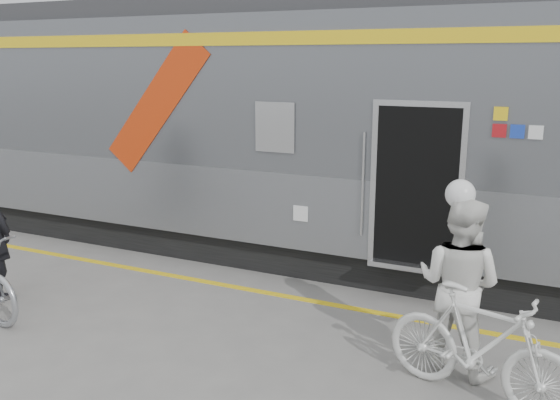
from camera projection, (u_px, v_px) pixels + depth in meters
The scene contains 6 objects.
ground at pixel (171, 361), 6.40m from camera, with size 90.00×90.00×0.00m, color slate.
train at pixel (304, 129), 9.71m from camera, with size 24.00×3.17×4.10m.
safety_strip at pixel (260, 292), 8.29m from camera, with size 24.00×0.12×0.01m, color yellow.
woman at pixel (459, 285), 6.06m from camera, with size 0.90×0.70×1.85m, color white.
bicycle_right at pixel (480, 346), 5.54m from camera, with size 0.53×1.87×1.12m, color silver.
helmet_woman at pixel (467, 182), 5.81m from camera, with size 0.30×0.30×0.30m, color white.
Camera 1 is at (3.53, -4.77, 3.18)m, focal length 38.00 mm.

